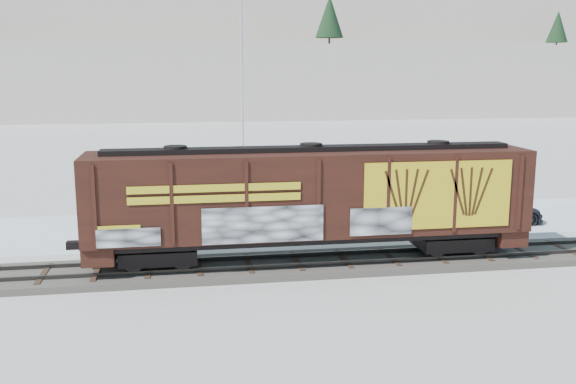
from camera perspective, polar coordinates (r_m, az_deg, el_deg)
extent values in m
plane|color=white|center=(26.71, 0.80, -6.76)|extent=(500.00, 500.00, 0.00)
cube|color=#59544C|center=(26.67, 0.80, -6.48)|extent=(50.00, 3.40, 0.28)
cube|color=#33302D|center=(25.93, 1.08, -6.49)|extent=(50.00, 0.10, 0.15)
cube|color=#33302D|center=(27.29, 0.53, -5.60)|extent=(50.00, 0.10, 0.15)
cube|color=white|center=(33.84, -1.45, -2.94)|extent=(40.00, 8.00, 0.03)
cube|color=white|center=(120.16, -7.34, 9.78)|extent=(360.00, 40.00, 12.00)
cube|color=white|center=(150.17, -7.84, 12.26)|extent=(360.00, 40.00, 24.00)
cube|color=white|center=(185.35, -8.21, 13.67)|extent=(360.00, 50.00, 35.00)
cone|color=black|center=(118.43, 3.72, 15.31)|extent=(5.04, 5.04, 7.38)
cone|color=black|center=(142.40, 22.85, 13.39)|extent=(4.20, 4.20, 6.15)
cube|color=black|center=(26.09, -11.42, -5.39)|extent=(3.00, 2.00, 0.90)
cube|color=black|center=(28.39, 14.31, -4.19)|extent=(3.00, 2.00, 0.90)
cylinder|color=black|center=(25.40, -13.63, -5.94)|extent=(0.90, 0.12, 0.90)
cube|color=black|center=(26.43, 2.02, -3.79)|extent=(17.89, 2.40, 0.25)
cube|color=#33140E|center=(26.03, 2.05, 0.02)|extent=(17.89, 3.00, 3.33)
cube|color=black|center=(25.76, 2.07, 3.89)|extent=(16.46, 0.90, 0.20)
cube|color=gold|center=(25.98, 13.23, -0.28)|extent=(6.08, 0.03, 2.70)
cube|color=gold|center=(23.98, -6.47, -0.13)|extent=(6.44, 0.02, 0.70)
cube|color=white|center=(24.39, -2.20, -2.92)|extent=(4.65, 0.03, 1.40)
cylinder|color=silver|center=(39.91, -3.96, -0.71)|extent=(0.90, 0.90, 0.20)
cylinder|color=silver|center=(39.12, -4.09, 8.81)|extent=(0.14, 0.14, 13.41)
imported|color=silver|center=(33.66, -8.46, -1.92)|extent=(4.30, 2.82, 1.36)
imported|color=silver|center=(34.44, 4.46, -1.42)|extent=(4.80, 3.31, 1.50)
imported|color=#21252A|center=(35.84, 18.08, -1.54)|extent=(4.94, 2.33, 1.39)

